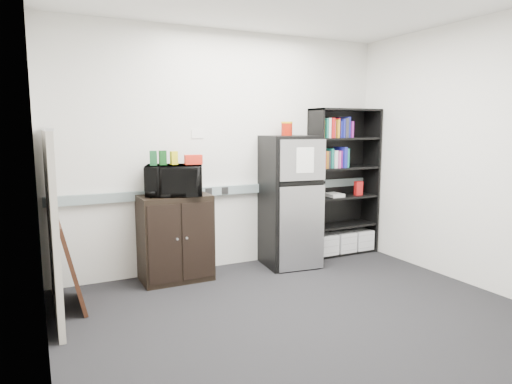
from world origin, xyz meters
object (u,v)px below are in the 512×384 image
cabinet (175,238)px  microwave (174,180)px  bookshelf (343,183)px  refrigerator (289,201)px  cubicle_partition (52,223)px

cabinet → microwave: bearing=-90.0°
cabinet → microwave: microwave is taller
bookshelf → cabinet: size_ratio=2.02×
microwave → refrigerator: 1.39m
cubicle_partition → cabinet: cubicle_partition is taller
cabinet → cubicle_partition: bearing=-160.6°
bookshelf → cubicle_partition: size_ratio=1.14×
bookshelf → cabinet: bearing=-178.3°
bookshelf → cabinet: bookshelf is taller
cubicle_partition → cabinet: 1.32m
microwave → refrigerator: refrigerator is taller
cubicle_partition → microwave: 1.29m
cubicle_partition → microwave: cubicle_partition is taller
refrigerator → microwave: bearing=-176.4°
bookshelf → cabinet: 2.28m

